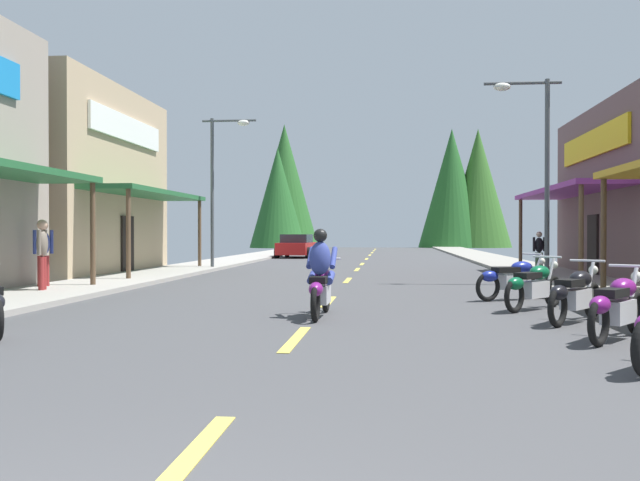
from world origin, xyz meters
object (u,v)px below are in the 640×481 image
Objects in this scene: rider_cruising_lead at (321,280)px; motorcycle_parked_right_1 at (618,306)px; motorcycle_parked_right_3 at (534,285)px; parked_car_curbside at (297,246)px; streetlamp_right at (535,150)px; pedestrian_by_shop at (43,250)px; streetlamp_left at (221,171)px; pedestrian_browsing at (42,251)px; motorcycle_parked_right_2 at (575,294)px; motorcycle_parked_right_4 at (514,278)px; pedestrian_waiting at (539,249)px.

motorcycle_parked_right_1 is at bearing -116.26° from rider_cruising_lead.
parked_car_curbside is (-8.33, 28.17, 0.20)m from motorcycle_parked_right_3.
streetlamp_right reaches higher than pedestrian_by_shop.
parked_car_curbside is at bearing 9.87° from rider_cruising_lead.
streetlamp_right is at bearing -133.63° from pedestrian_by_shop.
pedestrian_by_shop is (-2.07, -10.65, -2.94)m from streetlamp_left.
motorcycle_parked_right_1 is at bearing -38.71° from pedestrian_browsing.
motorcycle_parked_right_3 is (-0.38, 3.84, 0.00)m from motorcycle_parked_right_1.
motorcycle_parked_right_3 is at bearing -22.25° from pedestrian_browsing.
parked_car_curbside is at bearing 51.48° from motorcycle_parked_right_2.
motorcycle_parked_right_3 is at bearing -55.70° from streetlamp_left.
pedestrian_by_shop is at bearing 101.40° from motorcycle_parked_right_2.
streetlamp_left is 11.24m from pedestrian_by_shop.
rider_cruising_lead reaches higher than motorcycle_parked_right_1.
streetlamp_left reaches higher than motorcycle_parked_right_3.
motorcycle_parked_right_1 is at bearing -141.83° from motorcycle_parked_right_2.
parked_car_curbside reaches higher than motorcycle_parked_right_4.
motorcycle_parked_right_4 is at bearing 39.60° from motorcycle_parked_right_1.
motorcycle_parked_right_2 is 1.97m from motorcycle_parked_right_3.
motorcycle_parked_right_4 is at bearing 135.64° from pedestrian_waiting.
pedestrian_waiting reaches higher than motorcycle_parked_right_3.
rider_cruising_lead reaches higher than motorcycle_parked_right_4.
pedestrian_browsing reaches higher than pedestrian_by_shop.
motorcycle_parked_right_1 is (9.96, -17.89, -3.51)m from streetlamp_left.
streetlamp_right is 11.41m from motorcycle_parked_right_1.
rider_cruising_lead is (-3.99, -1.54, 0.17)m from motorcycle_parked_right_3.
pedestrian_waiting is at bearing -23.80° from rider_cruising_lead.
motorcycle_parked_right_1 is 33.17m from parked_car_curbside.
motorcycle_parked_right_4 is 0.88× the size of rider_cruising_lead.
motorcycle_parked_right_3 is 2.02m from motorcycle_parked_right_4.
streetlamp_right is at bearing 28.43° from motorcycle_parked_right_2.
parked_car_curbside is (2.78, 25.88, -0.38)m from pedestrian_browsing.
motorcycle_parked_right_1 is 16.49m from pedestrian_waiting.
motorcycle_parked_right_4 is at bearing -158.92° from parked_car_curbside.
pedestrian_browsing reaches higher than pedestrian_waiting.
motorcycle_parked_right_2 is 4.30m from rider_cruising_lead.
streetlamp_left is 12.73m from pedestrian_waiting.
pedestrian_browsing is at bearing 146.98° from pedestrian_by_shop.
pedestrian_browsing is (-12.51, -4.71, -2.84)m from streetlamp_right.
pedestrian_by_shop is (-11.94, 5.34, 0.57)m from motorcycle_parked_right_2.
parked_car_curbside is at bearing 5.09° from pedestrian_waiting.
motorcycle_parked_right_4 is at bearing -46.46° from rider_cruising_lead.
streetlamp_left is 15.76m from motorcycle_parked_right_4.
pedestrian_browsing is at bearing 105.14° from motorcycle_parked_right_2.
pedestrian_by_shop reaches higher than rider_cruising_lead.
streetlamp_left is 13.05m from streetlamp_right.
streetlamp_left is at bearing 67.19° from motorcycle_parked_right_2.
pedestrian_by_shop is at bearing 175.84° from parked_car_curbside.
streetlamp_right reaches higher than parked_car_curbside.
parked_car_curbside is at bearing 84.94° from streetlamp_left.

